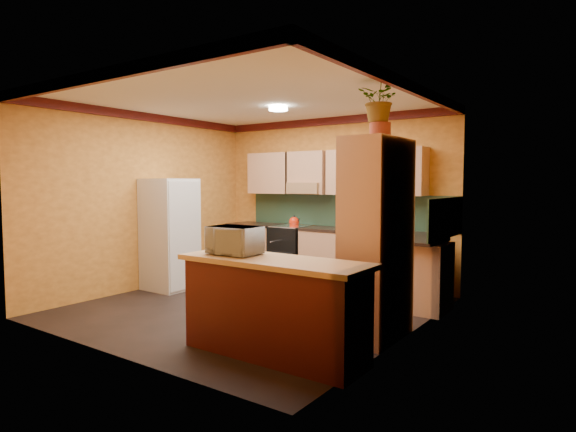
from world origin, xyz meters
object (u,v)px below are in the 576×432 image
(microwave, at_px, (234,240))
(stove, at_px, (291,253))
(base_cabinets_back, at_px, (323,257))
(fridge, at_px, (170,234))
(breakfast_bar, at_px, (274,310))
(pantry, at_px, (377,239))

(microwave, bearing_deg, stove, 112.10)
(base_cabinets_back, relative_size, fridge, 2.15)
(breakfast_bar, bearing_deg, fridge, 155.31)
(stove, height_order, microwave, microwave)
(pantry, height_order, microwave, pantry)
(base_cabinets_back, relative_size, microwave, 7.25)
(fridge, bearing_deg, pantry, -5.43)
(stove, distance_m, pantry, 3.22)
(base_cabinets_back, relative_size, stove, 4.01)
(breakfast_bar, bearing_deg, stove, 122.20)
(pantry, bearing_deg, stove, 141.25)
(base_cabinets_back, xyz_separation_m, microwave, (0.80, -3.04, 0.63))
(fridge, xyz_separation_m, breakfast_bar, (3.04, -1.40, -0.41))
(base_cabinets_back, relative_size, pantry, 1.74)
(base_cabinets_back, height_order, breakfast_bar, same)
(stove, distance_m, fridge, 2.03)
(base_cabinets_back, height_order, stove, stove)
(base_cabinets_back, bearing_deg, fridge, -136.94)
(base_cabinets_back, height_order, microwave, microwave)
(pantry, xyz_separation_m, breakfast_bar, (-0.56, -1.06, -0.61))
(breakfast_bar, bearing_deg, microwave, 180.00)
(pantry, distance_m, breakfast_bar, 1.34)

